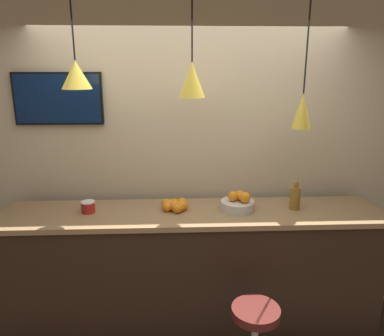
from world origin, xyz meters
TOP-DOWN VIEW (x-y plane):
  - back_wall at (0.00, 0.97)m, footprint 8.00×0.06m
  - service_counter at (0.00, 0.56)m, footprint 2.96×0.59m
  - fruit_bowl at (0.36, 0.58)m, footprint 0.26×0.26m
  - orange_pile at (-0.13, 0.60)m, footprint 0.21×0.20m
  - juice_bottle at (0.81, 0.58)m, footprint 0.08×0.08m
  - spread_jar at (-0.80, 0.58)m, footprint 0.11×0.11m
  - pendant_lamp_left at (-0.80, 0.55)m, footprint 0.21×0.21m
  - pendant_lamp_middle at (0.00, 0.55)m, footprint 0.18×0.18m
  - pendant_lamp_right at (0.80, 0.55)m, footprint 0.14×0.14m
  - mounted_tv at (-1.05, 0.91)m, footprint 0.70×0.04m

SIDE VIEW (x-z plane):
  - service_counter at x=0.00m, z-range 0.00..1.11m
  - orange_pile at x=-0.13m, z-range 1.10..1.19m
  - spread_jar at x=-0.80m, z-range 1.11..1.20m
  - fruit_bowl at x=0.36m, z-range 1.08..1.24m
  - juice_bottle at x=0.81m, z-range 1.09..1.31m
  - back_wall at x=0.00m, z-range 0.00..2.90m
  - pendant_lamp_right at x=0.80m, z-range 1.37..2.41m
  - mounted_tv at x=-1.05m, z-range 1.74..2.15m
  - pendant_lamp_middle at x=0.00m, z-range 1.70..2.52m
  - pendant_lamp_left at x=-0.80m, z-range 1.76..2.52m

